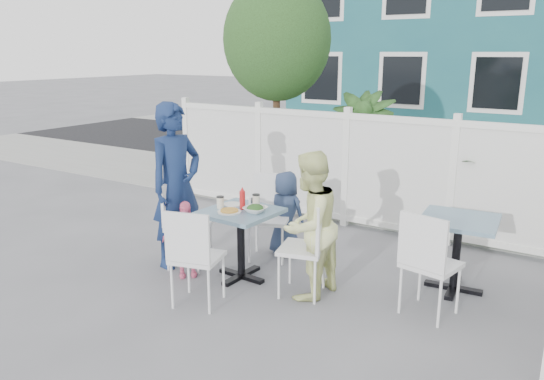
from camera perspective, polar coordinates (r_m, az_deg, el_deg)
The scene contains 29 objects.
ground at distance 5.77m, azimuth -3.35°, elevation -10.00°, with size 80.00×80.00×0.00m, color slate.
near_sidewalk at distance 8.95m, azimuth 10.92°, elevation -1.18°, with size 24.00×2.60×0.01m, color gray.
street at distance 12.38m, azimuth 17.25°, elevation 2.80°, with size 24.00×5.00×0.01m, color black.
far_sidewalk at distance 15.36m, azimuth 20.35°, elevation 4.74°, with size 24.00×1.60×0.01m, color gray.
building at distance 18.60m, azimuth 21.97°, elevation 15.47°, with size 11.00×6.00×6.00m.
fence_back at distance 7.47m, azimuth 7.96°, elevation 1.97°, with size 5.86×0.08×1.60m.
tree at distance 8.88m, azimuth 0.50°, elevation 15.85°, with size 1.80×1.62×3.59m.
utility_cabinet at distance 9.92m, azimuth -0.02°, elevation 4.20°, with size 0.65×0.47×1.21m, color gold.
potted_shrub_a at distance 8.12m, azimuth 9.20°, elevation 3.94°, with size 1.03×1.03×1.85m, color #203917.
potted_shrub_b at distance 7.52m, azimuth 22.88°, elevation 0.89°, with size 1.38×1.20×1.53m, color #203917.
main_table at distance 5.70m, azimuth -3.39°, elevation -3.86°, with size 0.77×0.77×0.77m.
spare_table at distance 5.72m, azimuth 19.38°, elevation -4.57°, with size 0.80×0.80×0.78m.
chair_left at distance 6.12m, azimuth -9.70°, elevation -2.96°, with size 0.54×0.55×0.99m.
chair_right at distance 5.31m, azimuth 4.19°, elevation -5.47°, with size 0.53×0.55×1.00m.
chair_back at distance 6.32m, azimuth -0.17°, elevation -2.13°, with size 0.58×0.57×1.00m.
chair_near at distance 5.11m, azimuth -8.47°, elevation -6.54°, with size 0.54×0.53×0.99m.
chair_spare at distance 5.07m, azimuth 16.38°, elevation -6.97°, with size 0.54×0.53×1.01m.
man at distance 6.10m, azimuth -10.27°, elevation 0.50°, with size 0.69×0.45×1.88m, color navy.
woman at distance 5.25m, azimuth 4.02°, elevation -3.83°, with size 0.72×0.56×1.49m, color #DAE852.
boy at distance 6.39m, azimuth 1.48°, elevation -2.54°, with size 0.51×0.33×1.04m, color navy.
toddler at distance 5.88m, azimuth -9.27°, elevation -5.21°, with size 0.50×0.21×0.86m, color pink.
plate_main at distance 5.57m, azimuth -4.61°, elevation -2.36°, with size 0.25×0.25×0.02m, color white.
plate_side at distance 5.84m, azimuth -4.27°, elevation -1.56°, with size 0.20×0.20×0.01m, color white.
salad_bowl at distance 5.56m, azimuth -1.82°, elevation -2.12°, with size 0.24×0.24×0.06m, color white.
coffee_cup_a at distance 5.73m, azimuth -5.58°, elevation -1.37°, with size 0.08×0.08×0.12m, color beige.
coffee_cup_b at distance 5.78m, azimuth -1.72°, elevation -1.14°, with size 0.08×0.08×0.12m, color beige.
ketchup_bottle at distance 5.66m, azimuth -3.20°, elevation -1.10°, with size 0.06×0.06×0.20m, color red.
salt_shaker at distance 5.87m, azimuth -2.39°, elevation -1.19°, with size 0.03×0.03×0.06m, color white.
pepper_shaker at distance 5.89m, azimuth -2.10°, elevation -1.14°, with size 0.03×0.03×0.06m, color black.
Camera 1 is at (3.07, -4.25, 2.41)m, focal length 35.00 mm.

